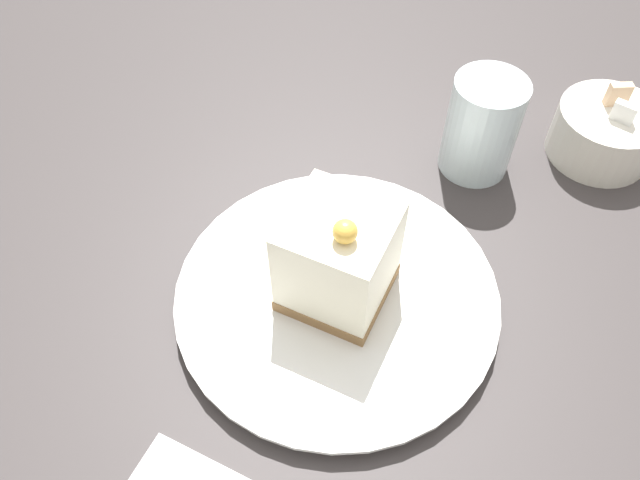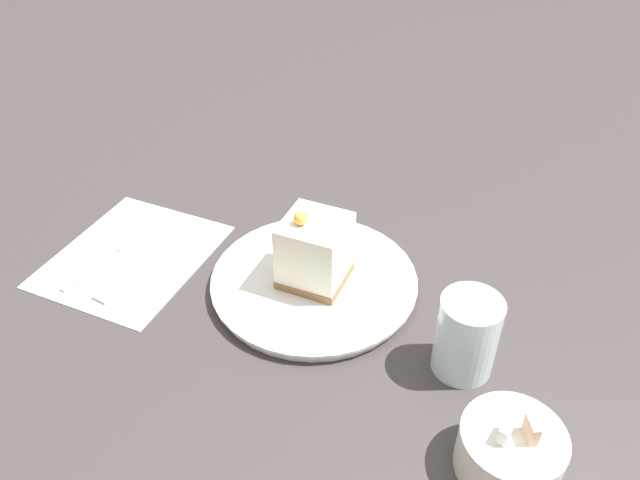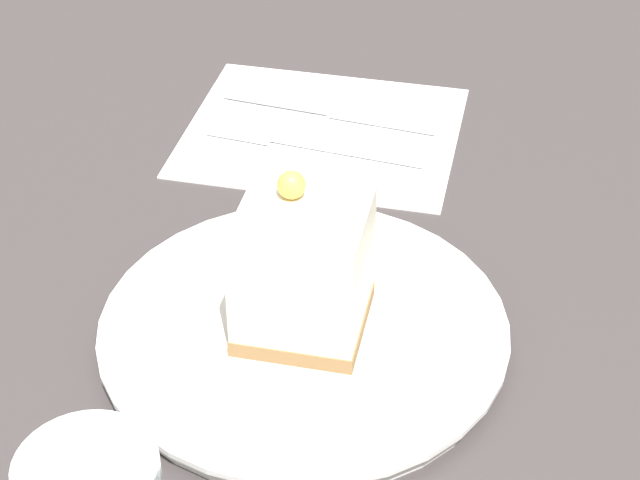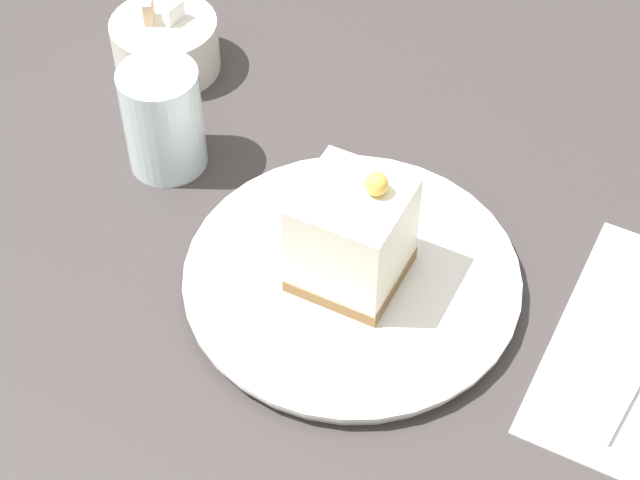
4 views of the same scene
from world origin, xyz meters
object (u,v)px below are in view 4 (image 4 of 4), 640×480
object	(u,v)px
plate	(352,279)
cake_slice	(352,236)
drinking_glass	(163,119)
sugar_bowl	(166,45)

from	to	relation	value
plate	cake_slice	size ratio (longest dim) A/B	2.48
plate	cake_slice	world-z (taller)	cake_slice
cake_slice	drinking_glass	bearing A→B (deg)	164.91
plate	drinking_glass	xyz separation A→B (m)	(-0.18, 0.09, 0.04)
cake_slice	drinking_glass	size ratio (longest dim) A/B	1.09
plate	sugar_bowl	bearing A→B (deg)	137.91
sugar_bowl	drinking_glass	distance (m)	0.12
cake_slice	drinking_glass	xyz separation A→B (m)	(-0.18, 0.09, -0.01)
plate	sugar_bowl	world-z (taller)	sugar_bowl
plate	cake_slice	xyz separation A→B (m)	(-0.00, -0.00, 0.05)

